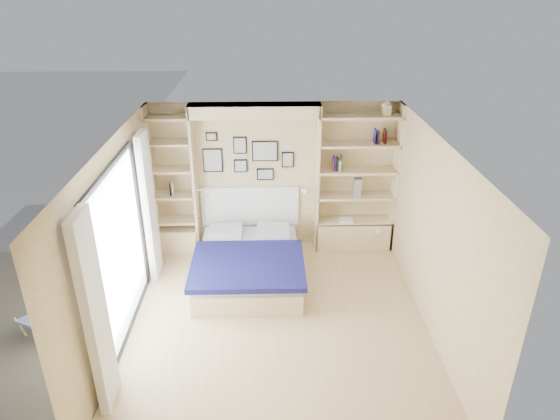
{
  "coord_description": "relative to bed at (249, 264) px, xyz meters",
  "views": [
    {
      "loc": [
        -0.11,
        -5.47,
        4.28
      ],
      "look_at": [
        0.06,
        0.9,
        1.27
      ],
      "focal_mm": 32.0,
      "sensor_mm": 36.0,
      "label": 1
    }
  ],
  "objects": [
    {
      "name": "room_shell",
      "position": [
        0.03,
        0.43,
        0.81
      ],
      "size": [
        4.5,
        4.5,
        4.5
      ],
      "color": "tan",
      "rests_on": "ground"
    },
    {
      "name": "ground",
      "position": [
        0.42,
        -1.09,
        -0.27
      ],
      "size": [
        4.5,
        4.5,
        0.0
      ],
      "primitive_type": "plane",
      "color": "tan",
      "rests_on": "ground"
    },
    {
      "name": "bed",
      "position": [
        0.0,
        0.0,
        0.0
      ],
      "size": [
        1.65,
        2.17,
        1.07
      ],
      "color": "#CCB084",
      "rests_on": "ground"
    },
    {
      "name": "deck",
      "position": [
        -3.18,
        -1.09,
        -0.27
      ],
      "size": [
        3.2,
        4.0,
        0.05
      ],
      "primitive_type": "cube",
      "color": "#706653",
      "rests_on": "ground"
    },
    {
      "name": "reading_lamps",
      "position": [
        0.12,
        0.91,
        0.83
      ],
      "size": [
        1.92,
        0.12,
        0.15
      ],
      "color": "silver",
      "rests_on": "ground"
    },
    {
      "name": "deck_chair",
      "position": [
        -2.54,
        -1.1,
        0.09
      ],
      "size": [
        0.72,
        0.87,
        0.76
      ],
      "rotation": [
        0.0,
        0.0,
        -0.41
      ],
      "color": "tan",
      "rests_on": "ground"
    },
    {
      "name": "shelf_decor",
      "position": [
        1.48,
        0.97,
        1.41
      ],
      "size": [
        3.53,
        0.23,
        2.03
      ],
      "color": "#993214",
      "rests_on": "ground"
    },
    {
      "name": "photo_gallery",
      "position": [
        -0.04,
        1.13,
        1.34
      ],
      "size": [
        1.48,
        0.02,
        0.82
      ],
      "color": "black",
      "rests_on": "ground"
    }
  ]
}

